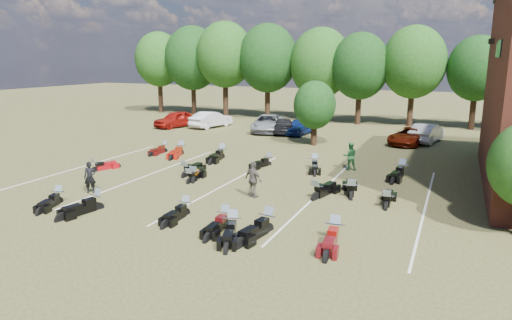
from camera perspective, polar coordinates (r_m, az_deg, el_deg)
The scene contains 35 objects.
ground at distance 20.67m, azimuth -0.01°, elevation -5.91°, with size 160.00×160.00×0.00m, color brown.
car_0 at distance 44.96m, azimuth -9.94°, elevation 5.05°, with size 1.84×4.59×1.56m, color maroon.
car_1 at distance 44.41m, azimuth -5.64°, elevation 5.08°, with size 1.63×4.69×1.54m, color silver.
car_2 at distance 41.54m, azimuth 1.50°, elevation 4.61°, with size 2.57×5.57×1.55m, color gray.
car_3 at distance 40.79m, azimuth 3.48°, elevation 4.30°, with size 1.88×4.61×1.34m, color black.
car_4 at distance 40.25m, azimuth 5.47°, elevation 4.21°, with size 1.69×4.20×1.43m, color #0C1D54.
car_5 at distance 38.60m, azimuth 20.55°, elevation 3.18°, with size 1.62×4.65×1.53m, color #ACACA7.
car_6 at distance 37.27m, azimuth 18.62°, elevation 2.84°, with size 2.17×4.71×1.31m, color #4F1104.
car_7 at distance 37.35m, azimuth 28.94°, elevation 2.08°, with size 2.10×5.17×1.50m, color #35363A.
person_black at distance 24.05m, azimuth -20.04°, elevation -2.06°, with size 0.58×0.38×1.58m, color black.
person_green at distance 27.80m, azimuth 11.67°, elevation 0.48°, with size 0.82×0.64×1.69m, color #24602F.
person_grey at distance 21.83m, azimuth -0.33°, elevation -2.47°, with size 1.04×0.43×1.77m, color #4E4A43.
motorcycle_0 at distance 23.08m, azimuth -23.43°, elevation -5.00°, with size 0.67×2.09×1.16m, color black, non-canonical shape.
motorcycle_1 at distance 21.53m, azimuth -19.26°, elevation -5.88°, with size 0.75×2.35×1.31m, color black, non-canonical shape.
motorcycle_2 at distance 19.87m, azimuth -8.83°, elevation -6.85°, with size 0.68×2.14×1.20m, color black, non-canonical shape.
motorcycle_3 at distance 17.71m, azimuth -2.92°, elevation -9.18°, with size 0.74×2.32×1.29m, color black, non-canonical shape.
motorcycle_4 at distance 17.87m, azimuth 1.41°, elevation -8.96°, with size 0.79×2.47×1.38m, color black, non-canonical shape.
motorcycle_5 at distance 18.44m, azimuth -3.94°, elevation -8.29°, with size 0.69×2.17×1.21m, color black, non-canonical shape.
motorcycle_6 at distance 17.29m, azimuth 9.75°, elevation -9.92°, with size 0.76×2.38×1.33m, color #520B10, non-canonical shape.
motorcycle_7 at distance 28.66m, azimuth -19.47°, elevation -1.36°, with size 0.64×1.99×1.11m, color #9B0B12, non-canonical shape.
motorcycle_8 at distance 24.96m, azimuth -7.77°, elevation -2.75°, with size 0.73×2.28×1.27m, color black, non-canonical shape.
motorcycle_9 at distance 26.11m, azimuth -8.81°, elevation -2.10°, with size 0.76×2.39×1.33m, color black, non-canonical shape.
motorcycle_10 at distance 24.83m, azimuth -8.29°, elevation -2.85°, with size 0.66×2.06×1.15m, color black, non-canonical shape.
motorcycle_11 at distance 21.97m, azimuth 7.48°, elevation -4.89°, with size 0.79×2.48×1.38m, color black, non-canonical shape.
motorcycle_12 at distance 22.38m, azimuth 11.76°, elevation -4.73°, with size 0.78×2.46×1.37m, color black, non-canonical shape.
motorcycle_13 at distance 21.28m, azimuth 15.94°, elevation -5.87°, with size 0.71×2.23×1.25m, color black, non-canonical shape.
motorcycle_14 at distance 33.19m, azimuth -11.36°, elevation 0.96°, with size 0.66×2.07×1.15m, color #470A0A, non-canonical shape.
motorcycle_15 at distance 32.15m, azimuth -9.35°, elevation 0.67°, with size 0.77×2.42×1.35m, color maroon, non-canonical shape.
motorcycle_16 at distance 30.60m, azimuth -4.30°, elevation 0.19°, with size 0.79×2.49×1.39m, color black, non-canonical shape.
motorcycle_18 at distance 28.50m, azimuth 1.50°, elevation -0.70°, with size 0.64×2.00×1.12m, color black, non-canonical shape.
motorcycle_19 at distance 27.91m, azimuth 7.32°, elevation -1.09°, with size 0.73×2.31×1.29m, color black, non-canonical shape.
motorcycle_20 at distance 27.21m, azimuth 17.68°, elevation -1.96°, with size 0.79×2.48×1.38m, color black, non-canonical shape.
tree_line at distance 47.76m, azimuth 13.40°, elevation 11.99°, with size 56.00×6.00×9.79m.
young_tree_midfield at distance 35.04m, azimuth 7.34°, elevation 6.84°, with size 3.20×3.20×4.70m.
parking_lines at distance 24.51m, azimuth -3.59°, elevation -2.94°, with size 20.10×14.00×0.01m.
Camera 1 is at (7.94, -17.92, 6.58)m, focal length 32.00 mm.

